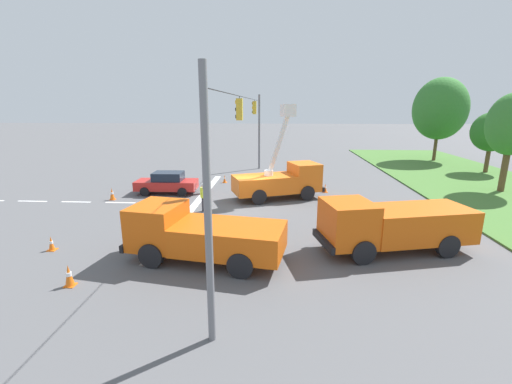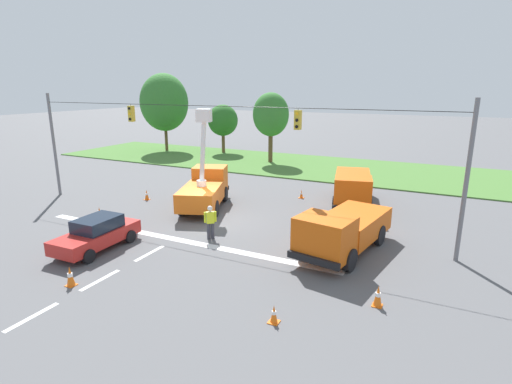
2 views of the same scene
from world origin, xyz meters
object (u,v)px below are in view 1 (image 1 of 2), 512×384
at_px(tree_far_west, 440,109).
at_px(traffic_cone_foreground_left, 51,244).
at_px(tree_west, 492,132).
at_px(utility_truck_support_far, 200,233).
at_px(traffic_cone_near_bucket, 225,179).
at_px(traffic_cone_lane_edge_b, 112,194).
at_px(utility_truck_support_near, 392,224).
at_px(traffic_cone_mid_right, 69,275).
at_px(utility_truck_bucket_lift, 281,179).
at_px(tree_centre, 512,125).
at_px(traffic_cone_lane_edge_a, 276,179).
at_px(road_worker, 204,195).
at_px(sedan_red, 167,183).
at_px(traffic_cone_foreground_right, 325,188).
at_px(traffic_cone_mid_left, 371,218).

distance_m(tree_far_west, traffic_cone_foreground_left, 38.70).
height_order(tree_west, utility_truck_support_far, tree_west).
relative_size(traffic_cone_near_bucket, traffic_cone_lane_edge_b, 0.76).
xyz_separation_m(utility_truck_support_near, traffic_cone_mid_right, (3.77, -12.28, -0.84)).
bearing_deg(utility_truck_bucket_lift, tree_far_west, 134.05).
bearing_deg(utility_truck_support_far, tree_centre, 122.44).
bearing_deg(traffic_cone_lane_edge_a, road_worker, -28.30).
bearing_deg(sedan_red, traffic_cone_foreground_right, 94.80).
distance_m(traffic_cone_mid_left, traffic_cone_mid_right, 14.39).
bearing_deg(traffic_cone_foreground_left, tree_west, 123.30).
bearing_deg(utility_truck_support_near, traffic_cone_foreground_right, -172.11).
relative_size(tree_far_west, utility_truck_support_near, 1.32).
xyz_separation_m(tree_west, traffic_cone_lane_edge_b, (11.14, -30.68, -3.42)).
bearing_deg(traffic_cone_foreground_left, traffic_cone_lane_edge_b, -171.79).
relative_size(tree_centre, sedan_red, 1.63).
height_order(sedan_red, traffic_cone_mid_right, sedan_red).
xyz_separation_m(tree_west, utility_truck_bucket_lift, (10.05, -19.32, -2.48)).
distance_m(traffic_cone_foreground_left, traffic_cone_near_bucket, 15.01).
bearing_deg(traffic_cone_mid_left, traffic_cone_foreground_left, -73.55).
height_order(utility_truck_bucket_lift, traffic_cone_mid_left, utility_truck_bucket_lift).
xyz_separation_m(utility_truck_bucket_lift, sedan_red, (-0.85, -8.18, -0.55)).
relative_size(utility_truck_support_near, traffic_cone_foreground_right, 10.82).
distance_m(tree_west, traffic_cone_mid_left, 21.15).
bearing_deg(tree_far_west, traffic_cone_lane_edge_a, -55.30).
bearing_deg(traffic_cone_lane_edge_a, utility_truck_support_near, 21.12).
height_order(utility_truck_support_far, traffic_cone_lane_edge_b, utility_truck_support_far).
relative_size(utility_truck_bucket_lift, traffic_cone_mid_left, 10.77).
relative_size(tree_far_west, traffic_cone_lane_edge_b, 11.15).
bearing_deg(road_worker, traffic_cone_mid_left, 80.57).
bearing_deg(traffic_cone_foreground_right, traffic_cone_lane_edge_a, -127.61).
xyz_separation_m(sedan_red, traffic_cone_foreground_left, (10.17, -2.00, -0.48)).
relative_size(tree_west, utility_truck_support_far, 0.84).
bearing_deg(traffic_cone_near_bucket, traffic_cone_foreground_left, -21.91).
relative_size(road_worker, traffic_cone_foreground_left, 2.75).
xyz_separation_m(tree_centre, utility_truck_support_far, (12.42, -19.54, -3.73)).
relative_size(traffic_cone_foreground_left, traffic_cone_lane_edge_a, 0.89).
distance_m(tree_west, road_worker, 27.59).
distance_m(tree_centre, utility_truck_bucket_lift, 16.69).
bearing_deg(sedan_red, utility_truck_bucket_lift, 84.10).
height_order(tree_far_west, tree_centre, tree_far_west).
height_order(tree_far_west, traffic_cone_foreground_right, tree_far_west).
height_order(traffic_cone_mid_right, traffic_cone_lane_edge_a, traffic_cone_mid_right).
bearing_deg(traffic_cone_lane_edge_b, traffic_cone_foreground_left, 8.21).
distance_m(utility_truck_bucket_lift, sedan_red, 8.24).
bearing_deg(utility_truck_support_far, sedan_red, -156.07).
bearing_deg(traffic_cone_mid_left, traffic_cone_lane_edge_a, -151.56).
relative_size(utility_truck_bucket_lift, traffic_cone_lane_edge_a, 8.82).
relative_size(tree_far_west, utility_truck_bucket_lift, 1.44).
distance_m(tree_centre, utility_truck_support_far, 23.45).
bearing_deg(traffic_cone_mid_right, tree_west, 129.65).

